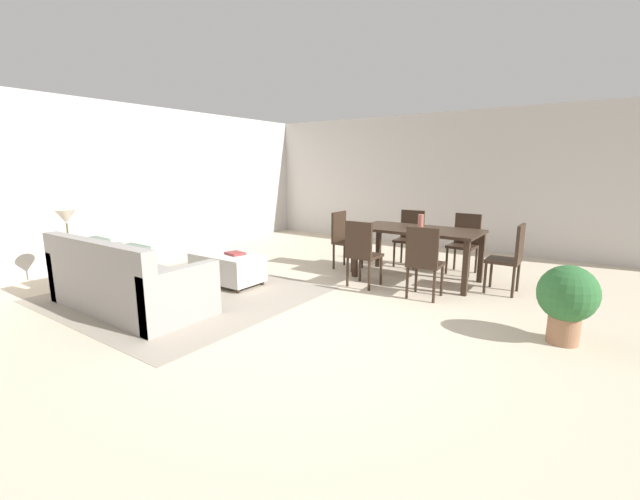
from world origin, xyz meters
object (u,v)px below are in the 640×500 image
Objects in this scene: side_table at (71,257)px; dining_chair_far_right at (465,240)px; book_on_ottoman at (235,253)px; potted_plant at (567,298)px; couch at (127,285)px; ottoman_table at (227,267)px; dining_chair_far_left at (410,235)px; dining_chair_near_left at (362,250)px; dining_chair_head_east at (511,255)px; dining_table at (417,235)px; vase_centerpiece at (421,222)px; table_lamp at (66,218)px; dining_chair_head_west at (344,237)px; dining_chair_near_right at (424,259)px.

dining_chair_far_right reaches higher than side_table.
dining_chair_far_right reaches higher than book_on_ottoman.
potted_plant is (3.98, 0.39, -0.01)m from book_on_ottoman.
ottoman_table is (0.18, 1.39, -0.04)m from couch.
dining_chair_far_right is at bearing 44.36° from side_table.
book_on_ottoman is at bearing 23.77° from ottoman_table.
side_table is 0.61× the size of dining_chair_far_left.
dining_chair_near_left and dining_chair_head_east have the same top height.
ottoman_table is at bearing -139.88° from dining_table.
vase_centerpiece is at bearing 40.04° from book_on_ottoman.
dining_chair_far_right is 4.42× the size of vase_centerpiece.
vase_centerpiece is (0.04, -0.01, 0.19)m from dining_table.
dining_chair_far_left is 0.90m from dining_chair_far_right.
table_lamp is (-1.33, 0.00, 0.68)m from couch.
dining_chair_head_east is at bearing 1.08° from dining_chair_head_west.
dining_chair_far_left is (3.15, 3.95, -0.45)m from table_lamp.
dining_chair_head_east is 2.51m from dining_chair_head_west.
couch is 1.49m from table_lamp.
side_table is 2.15× the size of book_on_ottoman.
dining_chair_head_east is at bearing 33.27° from side_table.
ottoman_table is 2.17m from table_lamp.
dining_chair_far_left is (1.82, 3.96, 0.23)m from couch.
table_lamp reaches higher than dining_chair_head_west.
book_on_ottoman is (1.62, 1.44, 0.01)m from side_table.
dining_chair_head_west is 1.85m from book_on_ottoman.
side_table is at bearing -146.73° from dining_chair_head_east.
dining_chair_head_west reaches higher than couch.
dining_chair_near_left is 1.87m from dining_chair_far_right.
dining_table is at bearing 0.35° from dining_chair_head_west.
table_lamp is 3.94m from dining_chair_near_left.
vase_centerpiece is (1.29, -0.01, 0.34)m from dining_chair_head_west.
dining_chair_far_left is 3.54× the size of book_on_ottoman.
dining_chair_near_left is at bearing -90.54° from dining_chair_far_left.
dining_chair_far_right is 0.99m from vase_centerpiece.
ottoman_table is 1.78× the size of side_table.
table_lamp is at bearing -138.84° from dining_table.
couch is 2.24× the size of dining_chair_far_left.
dining_chair_head_east is at bearing 2.57° from vase_centerpiece.
dining_chair_near_left is 1.00× the size of dining_chair_far_right.
dining_chair_far_left reaches higher than side_table.
vase_centerpiece reaches higher than ottoman_table.
book_on_ottoman is at bearing -121.25° from dining_chair_far_left.
dining_table is 1.90× the size of dining_chair_near_right.
potted_plant is (0.74, -1.36, -0.08)m from dining_chair_head_east.
dining_chair_far_left is 1.00× the size of dining_chair_head_west.
dining_chair_far_left is 4.42× the size of vase_centerpiece.
dining_chair_near_right is (4.02, 2.32, -0.45)m from table_lamp.
side_table is (-1.33, 0.00, 0.15)m from couch.
dining_chair_far_left is at bearing 51.43° from side_table.
vase_centerpiece reaches higher than dining_chair_near_left.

